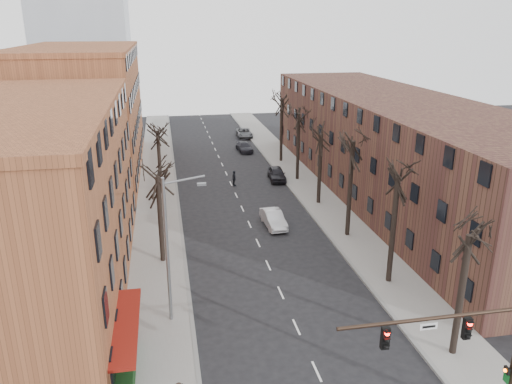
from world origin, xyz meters
TOP-DOWN VIEW (x-y plane):
  - sidewalk_left at (-8.00, 35.00)m, footprint 4.00×90.00m
  - sidewalk_right at (8.00, 35.00)m, footprint 4.00×90.00m
  - building_left_near at (-16.00, 15.00)m, footprint 12.00×26.00m
  - building_left_far at (-16.00, 44.00)m, footprint 12.00×28.00m
  - building_right at (16.00, 30.00)m, footprint 12.00×50.00m
  - awning_left at (-9.40, 6.00)m, footprint 1.20×7.00m
  - hedge at (-9.50, 5.00)m, footprint 0.80×6.00m
  - tree_right_a at (7.60, 4.00)m, footprint 5.20×5.20m
  - tree_right_b at (7.60, 12.00)m, footprint 5.20×5.20m
  - tree_right_c at (7.60, 20.00)m, footprint 5.20×5.20m
  - tree_right_d at (7.60, 28.00)m, footprint 5.20×5.20m
  - tree_right_e at (7.60, 36.00)m, footprint 5.20×5.20m
  - tree_right_f at (7.60, 44.00)m, footprint 5.20×5.20m
  - tree_left_a at (-7.60, 18.00)m, footprint 5.20×5.20m
  - tree_left_b at (-7.60, 34.00)m, footprint 5.20×5.20m
  - signal_mast_arm at (5.45, -1.00)m, footprint 8.14×0.30m
  - streetlight at (-7.03, 10.00)m, footprint 2.45×0.22m
  - silver_sedan at (1.98, 23.19)m, footprint 1.75×4.37m
  - parked_car_near at (5.30, 36.37)m, footprint 2.07×4.49m
  - parked_car_mid at (3.82, 50.08)m, footprint 2.10×4.48m
  - parked_car_far at (5.30, 59.02)m, footprint 2.35×4.92m
  - pedestrian_crossing at (0.25, 35.11)m, footprint 0.55×1.05m

SIDE VIEW (x-z plane):
  - awning_left at x=-9.40m, z-range -0.07..0.07m
  - tree_right_a at x=7.60m, z-range -5.00..5.00m
  - tree_right_b at x=7.60m, z-range -5.40..5.40m
  - tree_right_c at x=7.60m, z-range -5.80..5.80m
  - tree_right_d at x=7.60m, z-range -5.00..5.00m
  - tree_right_e at x=7.60m, z-range -5.40..5.40m
  - tree_right_f at x=7.60m, z-range -5.80..5.80m
  - tree_left_a at x=-7.60m, z-range -4.75..4.75m
  - tree_left_b at x=-7.60m, z-range -4.75..4.75m
  - sidewalk_left at x=-8.00m, z-range 0.00..0.15m
  - sidewalk_right at x=8.00m, z-range 0.00..0.15m
  - parked_car_mid at x=3.82m, z-range 0.00..1.26m
  - hedge at x=-9.50m, z-range 0.15..1.15m
  - parked_car_far at x=5.30m, z-range 0.00..1.35m
  - silver_sedan at x=1.98m, z-range 0.00..1.41m
  - parked_car_near at x=5.30m, z-range 0.00..1.49m
  - pedestrian_crossing at x=0.25m, z-range 0.00..1.72m
  - signal_mast_arm at x=5.45m, z-range 0.80..8.00m
  - building_right at x=16.00m, z-range 0.00..10.00m
  - streetlight at x=-7.03m, z-range 0.50..9.53m
  - building_left_near at x=-16.00m, z-range 0.00..12.00m
  - building_left_far at x=-16.00m, z-range 0.00..14.00m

